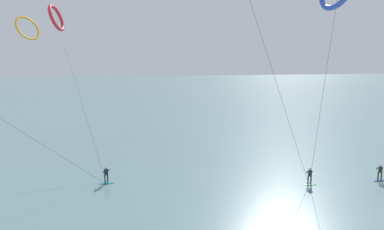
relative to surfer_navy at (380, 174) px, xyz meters
name	(u,v)px	position (x,y,z in m)	size (l,w,h in m)	color
sea_water	(149,93)	(-18.90, 84.38, -0.78)	(400.00, 200.00, 0.08)	slate
surfer_navy	(380,174)	(0.00, 0.00, 0.00)	(1.40, 0.69, 1.70)	navy
surfer_emerald	(310,177)	(-7.36, 0.20, 0.00)	(1.40, 0.63, 1.70)	#199351
surfer_teal	(106,176)	(-26.54, 3.80, 0.00)	(1.40, 0.70, 1.70)	teal
kite_crimson	(56,18)	(-33.70, 20.95, 16.45)	(8.27, 19.15, 19.12)	red
kite_amber	(27,28)	(-40.27, 30.80, 15.81)	(4.09, 48.14, 18.64)	orange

